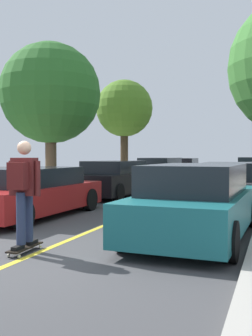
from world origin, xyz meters
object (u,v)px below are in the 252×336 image
street_tree_left_nearest (51,94)px  parked_car_right_nearest (196,202)px  street_tree_left_near (124,109)px  skateboard (25,247)px  parked_car_right_farthest (252,169)px  parked_car_left_nearest (34,193)px  parked_car_left_far (160,171)px  parked_car_left_farthest (183,168)px  skateboarder (23,187)px  parked_car_right_near (230,183)px  parked_car_left_near (114,179)px  parked_car_right_far (244,176)px

street_tree_left_nearest → parked_car_right_nearest: bearing=-39.7°
street_tree_left_near → skateboard: size_ratio=6.64×
parked_car_right_farthest → street_tree_left_nearest: street_tree_left_nearest is taller
parked_car_left_nearest → parked_car_left_far: parked_car_left_far is taller
parked_car_left_farthest → skateboarder: 21.48m
street_tree_left_nearest → street_tree_left_near: size_ratio=1.01×
skateboard → skateboarder: 1.02m
skateboard → street_tree_left_near: bearing=104.8°
parked_car_right_near → skateboarder: bearing=-106.4°
parked_car_left_near → street_tree_left_nearest: bearing=-148.1°
parked_car_right_near → skateboarder: size_ratio=2.47×
parked_car_left_nearest → parked_car_left_far: size_ratio=1.05×
parked_car_right_near → parked_car_right_farthest: 13.01m
parked_car_right_nearest → skateboarder: bearing=-137.6°
parked_car_right_far → street_tree_left_nearest: (-6.54, -6.68, 3.29)m
parked_car_left_near → skateboarder: 9.18m
parked_car_right_far → street_tree_left_near: size_ratio=0.79×
skateboarder → street_tree_left_nearest: bearing=118.1°
street_tree_left_near → skateboard: bearing=-75.2°
parked_car_right_nearest → street_tree_left_near: street_tree_left_near is taller
parked_car_right_nearest → street_tree_left_near: (-6.54, 13.26, 3.48)m
parked_car_left_farthest → skateboard: (2.03, -21.34, -0.61)m
parked_car_right_nearest → parked_car_right_far: size_ratio=1.05×
parked_car_left_far → street_tree_left_nearest: bearing=-104.6°
parked_car_left_nearest → parked_car_left_far: bearing=90.0°
parked_car_left_farthest → parked_car_right_nearest: bearing=-76.8°
parked_car_left_nearest → parked_car_right_farthest: bearing=76.0°
parked_car_left_farthest → street_tree_left_near: (-2.06, -5.89, 3.48)m
parked_car_right_near → skateboard: bearing=-106.5°
parked_car_right_near → skateboard: 8.65m
parked_car_right_farthest → street_tree_left_near: size_ratio=0.72×
parked_car_left_nearest → parked_car_right_far: 11.85m
parked_car_left_nearest → street_tree_left_nearest: 5.78m
skateboarder → parked_car_left_nearest: bearing=121.1°
parked_car_left_nearest → skateboard: parked_car_left_nearest is taller
parked_car_left_near → parked_car_right_far: bearing=50.3°
parked_car_right_nearest → skateboarder: (-2.44, -2.23, 0.41)m
parked_car_left_far → skateboarder: size_ratio=2.55×
parked_car_left_near → parked_car_left_farthest: size_ratio=1.15×
parked_car_left_far → parked_car_right_near: bearing=-58.4°
parked_car_left_near → street_tree_left_nearest: (-2.06, -1.29, 3.24)m
parked_car_right_far → skateboard: 14.52m
parked_car_right_near → street_tree_left_near: 10.33m
street_tree_left_near → street_tree_left_nearest: bearing=-90.0°
parked_car_right_farthest → street_tree_left_near: 9.42m
parked_car_left_nearest → parked_car_left_farthest: bearing=90.0°
parked_car_right_near → parked_car_left_far: bearing=121.6°
parked_car_left_nearest → parked_car_right_nearest: parked_car_right_nearest is taller
parked_car_left_near → parked_car_right_near: (4.48, -0.64, -0.01)m
street_tree_left_nearest → street_tree_left_near: bearing=90.0°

